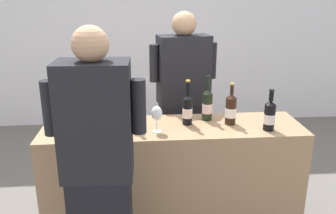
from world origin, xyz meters
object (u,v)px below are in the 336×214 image
wine_bottle_2 (75,121)px  ice_bucket (80,110)px  wine_bottle_7 (207,104)px  person_server (183,110)px  wine_glass (157,114)px  wine_bottle_1 (116,113)px  wine_bottle_5 (133,112)px  wine_bottle_0 (231,109)px  wine_bottle_4 (132,108)px  person_guest (100,182)px  wine_bottle_6 (187,109)px  wine_bottle_3 (270,115)px

wine_bottle_2 → ice_bucket: (-0.01, 0.24, -0.00)m
wine_bottle_7 → person_server: bearing=104.4°
wine_glass → ice_bucket: ice_bucket is taller
wine_bottle_1 → wine_bottle_5: size_ratio=0.95×
person_server → wine_bottle_0: bearing=-64.5°
wine_bottle_4 → person_guest: bearing=-104.1°
wine_bottle_0 → wine_bottle_4: wine_bottle_4 is taller
ice_bucket → wine_bottle_2: bearing=-88.8°
wine_bottle_2 → wine_bottle_6: (0.79, 0.18, 0.00)m
ice_bucket → person_guest: size_ratio=0.14×
wine_bottle_5 → wine_bottle_4: bearing=94.1°
wine_bottle_4 → ice_bucket: wine_bottle_4 is taller
wine_bottle_6 → person_server: size_ratio=0.20×
wine_bottle_0 → wine_bottle_3: wine_bottle_0 is taller
wine_bottle_0 → wine_bottle_2: (-1.11, -0.16, -0.00)m
wine_bottle_2 → person_server: (0.83, 0.75, -0.20)m
wine_bottle_0 → person_server: size_ratio=0.18×
ice_bucket → wine_bottle_3: bearing=-9.3°
wine_glass → person_server: (0.27, 0.70, -0.22)m
wine_bottle_2 → person_guest: size_ratio=0.19×
wine_glass → person_server: bearing=68.9°
wine_bottle_3 → wine_bottle_5: 0.97m
ice_bucket → person_server: person_server is taller
wine_bottle_0 → wine_bottle_4: bearing=173.8°
person_server → wine_bottle_7: bearing=-75.6°
wine_bottle_0 → wine_glass: (-0.55, -0.11, 0.02)m
wine_bottle_1 → wine_bottle_3: wine_bottle_1 is taller
wine_bottle_1 → person_server: size_ratio=0.19×
wine_bottle_7 → wine_glass: (-0.40, -0.21, 0.01)m
wine_bottle_7 → wine_glass: wine_bottle_7 is taller
wine_bottle_2 → wine_bottle_1: bearing=28.2°
wine_bottle_2 → wine_bottle_6: bearing=12.8°
person_guest → person_server: bearing=63.0°
wine_bottle_2 → wine_glass: size_ratio=1.71×
wine_bottle_0 → person_server: bearing=115.5°
wine_bottle_7 → ice_bucket: bearing=-178.8°
wine_bottle_4 → wine_bottle_7: wine_bottle_7 is taller
wine_bottle_2 → wine_glass: 0.56m
wine_bottle_1 → wine_glass: (0.29, -0.10, 0.02)m
wine_glass → wine_bottle_4: bearing=132.2°
wine_bottle_2 → wine_bottle_4: size_ratio=1.02×
wine_bottle_3 → wine_bottle_7: (-0.40, 0.24, 0.01)m
wine_bottle_6 → wine_bottle_7: bearing=26.5°
wine_bottle_3 → person_server: size_ratio=0.18×
person_guest → ice_bucket: bearing=105.9°
wine_bottle_1 → person_server: bearing=47.2°
person_server → person_guest: 1.38m
wine_bottle_4 → wine_bottle_6: (0.41, -0.06, 0.00)m
wine_bottle_2 → wine_bottle_5: wine_bottle_5 is taller
wine_bottle_4 → person_guest: (-0.18, -0.72, -0.20)m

